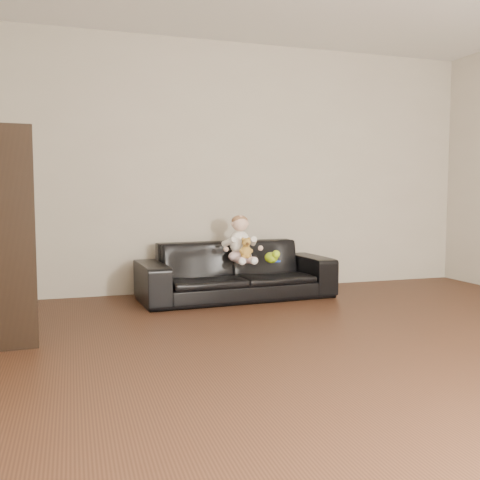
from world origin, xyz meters
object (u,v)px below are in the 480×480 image
object	(u,v)px
toy_green	(271,258)
toy_blue_disc	(276,261)
baby	(240,242)
sofa	(236,270)
toy_rattle	(273,258)
teddy_bear	(246,248)
cabinet	(7,236)

from	to	relation	value
toy_green	toy_blue_disc	size ratio (longest dim) A/B	1.59
toy_green	baby	bearing A→B (deg)	160.32
sofa	toy_green	bearing A→B (deg)	-38.41
sofa	toy_green	size ratio (longest dim) A/B	12.35
toy_rattle	teddy_bear	bearing A→B (deg)	-155.60
teddy_bear	toy_blue_disc	distance (m)	0.40
toy_green	cabinet	bearing A→B (deg)	-160.01
toy_rattle	toy_blue_disc	xyz separation A→B (m)	(0.02, -0.03, -0.03)
baby	toy_blue_disc	xyz separation A→B (m)	(0.36, -0.02, -0.20)
teddy_bear	toy_green	xyz separation A→B (m)	(0.27, 0.04, -0.10)
teddy_bear	cabinet	bearing A→B (deg)	-171.05
toy_rattle	sofa	bearing A→B (deg)	165.31
cabinet	baby	bearing A→B (deg)	21.53
baby	toy_blue_disc	size ratio (longest dim) A/B	4.79
sofa	baby	size ratio (longest dim) A/B	4.10
teddy_bear	toy_green	world-z (taller)	teddy_bear
sofa	baby	world-z (taller)	baby
toy_green	sofa	bearing A→B (deg)	145.17
sofa	toy_green	world-z (taller)	sofa
cabinet	toy_blue_disc	bearing A→B (deg)	17.73
sofa	toy_blue_disc	world-z (taller)	sofa
sofa	toy_blue_disc	size ratio (longest dim) A/B	19.67
teddy_bear	toy_rattle	size ratio (longest dim) A/B	2.97
teddy_bear	toy_green	size ratio (longest dim) A/B	1.30
teddy_bear	toy_rattle	xyz separation A→B (m)	(0.33, 0.15, -0.12)
sofa	cabinet	xyz separation A→B (m)	(-1.95, -1.02, 0.46)
sofa	toy_blue_disc	xyz separation A→B (m)	(0.37, -0.12, 0.09)
sofa	toy_blue_disc	distance (m)	0.40
baby	sofa	bearing A→B (deg)	91.67
baby	toy_green	distance (m)	0.33
toy_rattle	toy_blue_disc	size ratio (longest dim) A/B	0.69
sofa	baby	xyz separation A→B (m)	(0.01, -0.10, 0.29)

